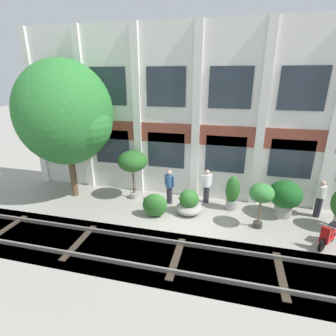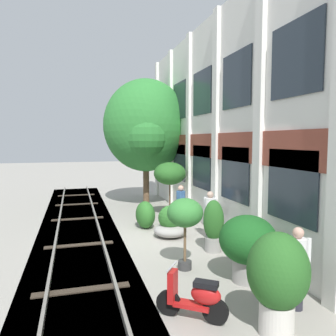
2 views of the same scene
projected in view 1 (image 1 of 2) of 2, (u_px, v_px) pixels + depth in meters
The scene contains 14 objects.
ground_plane at pixel (184, 222), 10.67m from camera, with size 80.00×80.00×0.00m, color #9E998E.
apartment_facade at pixel (197, 116), 11.87m from camera, with size 17.04×0.64×7.80m.
rail_tracks at pixel (172, 261), 8.68m from camera, with size 24.68×2.80×0.43m.
broadleaf_tree at pixel (65, 116), 11.75m from camera, with size 4.48×4.26×6.37m.
potted_plant_fluted_column at pixel (232, 192), 11.45m from camera, with size 0.61×0.61×1.55m.
potted_plant_wide_bowl at pixel (189, 204), 11.24m from camera, with size 1.13×1.13×1.08m.
potted_plant_tall_urn at pixel (262, 194), 9.86m from camera, with size 0.92×0.92×1.85m.
potted_plant_low_pan at pixel (132, 162), 12.15m from camera, with size 1.38×1.38×2.37m.
potted_plant_stone_basin at pixel (285, 196), 10.86m from camera, with size 1.34×1.34×1.57m.
scooter_second_parked at pixel (329, 234), 9.12m from camera, with size 0.89×1.16×0.98m.
resident_by_doorway at pixel (169, 186), 11.98m from camera, with size 0.50×0.34×1.62m.
resident_watching_tracks at pixel (320, 198), 10.82m from camera, with size 0.34×0.52×1.64m.
resident_near_plants at pixel (207, 185), 12.05m from camera, with size 0.47×0.34×1.62m.
topiary_hedge at pixel (155, 205), 10.99m from camera, with size 1.06×0.70×1.01m, color #286023.
Camera 1 is at (1.60, -9.16, 5.71)m, focal length 28.00 mm.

